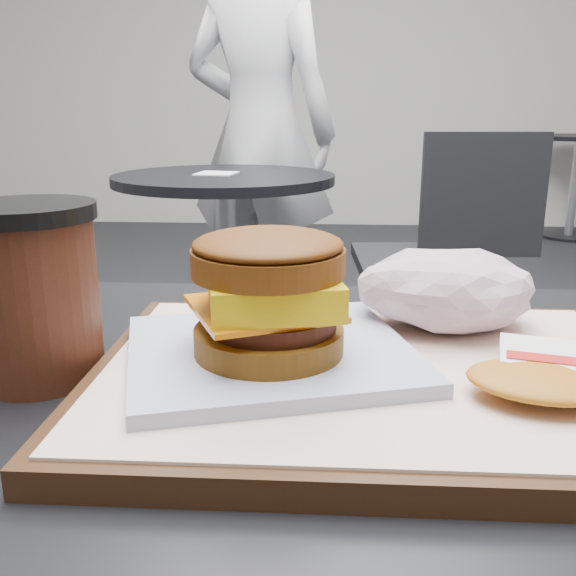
# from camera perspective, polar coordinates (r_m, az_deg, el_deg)

# --- Properties ---
(serving_tray) EXTENTS (0.38, 0.28, 0.02)m
(serving_tray) POSITION_cam_1_polar(r_m,az_deg,el_deg) (0.45, 7.51, -7.96)
(serving_tray) COLOR #321C0E
(serving_tray) RESTS_ON customer_table
(breakfast_sandwich) EXTENTS (0.23, 0.22, 0.09)m
(breakfast_sandwich) POSITION_cam_1_polar(r_m,az_deg,el_deg) (0.43, -1.65, -1.84)
(breakfast_sandwich) COLOR silver
(breakfast_sandwich) RESTS_ON serving_tray
(hash_brown) EXTENTS (0.13, 0.11, 0.02)m
(hash_brown) POSITION_cam_1_polar(r_m,az_deg,el_deg) (0.43, 22.95, -7.00)
(hash_brown) COLOR silver
(hash_brown) RESTS_ON serving_tray
(crumpled_wrapper) EXTENTS (0.14, 0.11, 0.06)m
(crumpled_wrapper) POSITION_cam_1_polar(r_m,az_deg,el_deg) (0.52, 13.89, -0.08)
(crumpled_wrapper) COLOR silver
(crumpled_wrapper) RESTS_ON serving_tray
(coffee_cup) EXTENTS (0.09, 0.09, 0.13)m
(coffee_cup) POSITION_cam_1_polar(r_m,az_deg,el_deg) (0.48, -21.70, 0.17)
(coffee_cup) COLOR #3D190E
(coffee_cup) RESTS_ON customer_table
(neighbor_table) EXTENTS (0.70, 0.70, 0.75)m
(neighbor_table) POSITION_cam_1_polar(r_m,az_deg,el_deg) (2.09, -5.58, 4.58)
(neighbor_table) COLOR black
(neighbor_table) RESTS_ON ground
(napkin) EXTENTS (0.14, 0.14, 0.00)m
(napkin) POSITION_cam_1_polar(r_m,az_deg,el_deg) (2.07, -6.37, 10.09)
(napkin) COLOR white
(napkin) RESTS_ON neighbor_table
(neighbor_chair) EXTENTS (0.61, 0.44, 0.88)m
(neighbor_chair) POSITION_cam_1_polar(r_m,az_deg,el_deg) (2.18, 13.47, 3.59)
(neighbor_chair) COLOR #9D9DA2
(neighbor_chair) RESTS_ON ground
(patron) EXTENTS (0.72, 0.58, 1.70)m
(patron) POSITION_cam_1_polar(r_m,az_deg,el_deg) (2.60, -2.52, 13.56)
(patron) COLOR silver
(patron) RESTS_ON ground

